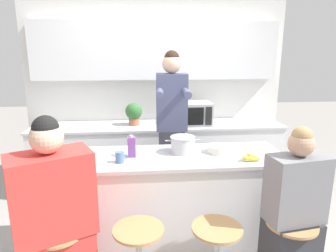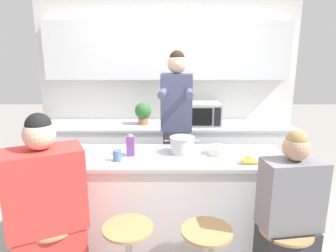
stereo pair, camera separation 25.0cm
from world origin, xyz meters
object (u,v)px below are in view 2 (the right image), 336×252
object	(u,v)px
person_cooking	(177,135)
coffee_cup_near	(118,155)
juice_carton	(131,146)
person_wrapped_blanket	(49,221)
cooking_pot	(183,145)
person_seated_near	(288,231)
fruit_bowl	(219,151)
potted_plant	(144,112)
kitchen_island	(168,204)
microwave	(203,114)
banana_bunch	(249,160)

from	to	relation	value
person_cooking	coffee_cup_near	bearing A→B (deg)	-119.25
person_cooking	juice_carton	size ratio (longest dim) A/B	9.60
person_wrapped_blanket	cooking_pot	xyz separation A→B (m)	(0.95, 0.69, 0.33)
person_cooking	person_wrapped_blanket	distance (m)	1.60
cooking_pot	coffee_cup_near	distance (m)	0.58
person_seated_near	fruit_bowl	size ratio (longest dim) A/B	6.76
potted_plant	person_seated_near	bearing A→B (deg)	-59.79
cooking_pot	coffee_cup_near	xyz separation A→B (m)	(-0.54, -0.19, -0.03)
cooking_pot	kitchen_island	bearing A→B (deg)	-152.79
person_cooking	microwave	xyz separation A→B (m)	(0.35, 0.65, 0.10)
fruit_bowl	juice_carton	xyz separation A→B (m)	(-0.77, -0.03, 0.05)
fruit_bowl	juice_carton	size ratio (longest dim) A/B	1.03
person_cooking	banana_bunch	xyz separation A→B (m)	(0.56, -0.85, 0.03)
person_seated_near	microwave	size ratio (longest dim) A/B	2.88
person_seated_near	cooking_pot	bearing A→B (deg)	127.28
fruit_bowl	banana_bunch	size ratio (longest dim) A/B	1.06
cooking_pot	potted_plant	bearing A→B (deg)	109.18
person_wrapped_blanket	fruit_bowl	distance (m)	1.46
juice_carton	person_seated_near	bearing A→B (deg)	-28.66
banana_bunch	juice_carton	xyz separation A→B (m)	(-0.98, 0.20, 0.06)
cooking_pot	banana_bunch	world-z (taller)	cooking_pot
banana_bunch	microwave	world-z (taller)	microwave
fruit_bowl	microwave	bearing A→B (deg)	89.93
fruit_bowl	coffee_cup_near	size ratio (longest dim) A/B	1.90
person_wrapped_blanket	person_seated_near	xyz separation A→B (m)	(1.65, 0.00, -0.08)
person_seated_near	person_cooking	bearing A→B (deg)	111.41
person_seated_near	banana_bunch	size ratio (longest dim) A/B	7.16
juice_carton	microwave	bearing A→B (deg)	59.65
cooking_pot	juice_carton	distance (m)	0.45
kitchen_island	person_wrapped_blanket	xyz separation A→B (m)	(-0.82, -0.62, 0.20)
person_cooking	person_wrapped_blanket	bearing A→B (deg)	-121.94
person_seated_near	banana_bunch	world-z (taller)	person_seated_near
kitchen_island	person_cooking	distance (m)	0.82
person_wrapped_blanket	potted_plant	world-z (taller)	person_wrapped_blanket
cooking_pot	fruit_bowl	bearing A→B (deg)	-5.40
person_cooking	banana_bunch	size ratio (longest dim) A/B	9.85
juice_carton	potted_plant	size ratio (longest dim) A/B	0.66
person_cooking	coffee_cup_near	xyz separation A→B (m)	(-0.51, -0.79, 0.05)
kitchen_island	cooking_pot	size ratio (longest dim) A/B	6.56
potted_plant	kitchen_island	bearing A→B (deg)	-76.84
person_cooking	coffee_cup_near	size ratio (longest dim) A/B	17.62
person_seated_near	banana_bunch	xyz separation A→B (m)	(-0.18, 0.44, 0.36)
microwave	potted_plant	distance (m)	0.77
microwave	cooking_pot	bearing A→B (deg)	-104.27
person_cooking	cooking_pot	xyz separation A→B (m)	(0.03, -0.60, 0.08)
person_seated_near	potted_plant	bearing A→B (deg)	111.86
kitchen_island	person_cooking	bearing A→B (deg)	81.65
person_wrapped_blanket	potted_plant	xyz separation A→B (m)	(0.50, 1.98, 0.37)
person_cooking	microwave	distance (m)	0.75
cooking_pot	coffee_cup_near	bearing A→B (deg)	-160.36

